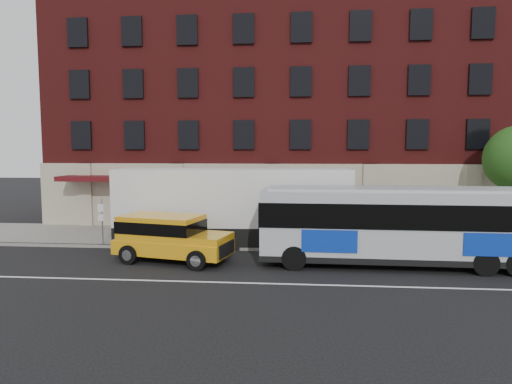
# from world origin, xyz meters

# --- Properties ---
(ground) EXTENTS (120.00, 120.00, 0.00)m
(ground) POSITION_xyz_m (0.00, 0.00, 0.00)
(ground) COLOR black
(ground) RESTS_ON ground
(sidewalk) EXTENTS (60.00, 6.00, 0.15)m
(sidewalk) POSITION_xyz_m (0.00, 9.00, 0.07)
(sidewalk) COLOR gray
(sidewalk) RESTS_ON ground
(kerb) EXTENTS (60.00, 0.25, 0.15)m
(kerb) POSITION_xyz_m (0.00, 6.00, 0.07)
(kerb) COLOR gray
(kerb) RESTS_ON ground
(lane_line) EXTENTS (60.00, 0.12, 0.01)m
(lane_line) POSITION_xyz_m (0.00, 0.50, 0.01)
(lane_line) COLOR white
(lane_line) RESTS_ON ground
(building) EXTENTS (30.00, 12.10, 15.00)m
(building) POSITION_xyz_m (-0.01, 16.92, 7.58)
(building) COLOR #5C1615
(building) RESTS_ON sidewalk
(sign_pole) EXTENTS (0.30, 0.20, 2.50)m
(sign_pole) POSITION_xyz_m (-8.50, 6.15, 1.45)
(sign_pole) COLOR gray
(sign_pole) RESTS_ON ground
(city_bus) EXTENTS (12.53, 2.94, 3.42)m
(city_bus) POSITION_xyz_m (6.20, 3.57, 1.89)
(city_bus) COLOR #B1B5BC
(city_bus) RESTS_ON ground
(yellow_suv) EXTENTS (5.59, 3.27, 2.08)m
(yellow_suv) POSITION_xyz_m (-4.25, 3.55, 1.19)
(yellow_suv) COLOR #F5A714
(yellow_suv) RESTS_ON ground
(shipping_container) EXTENTS (12.23, 3.14, 4.04)m
(shipping_container) POSITION_xyz_m (-1.77, 7.06, 2.00)
(shipping_container) COLOR black
(shipping_container) RESTS_ON ground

